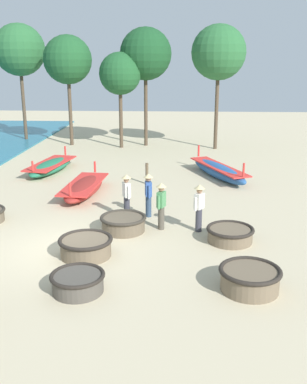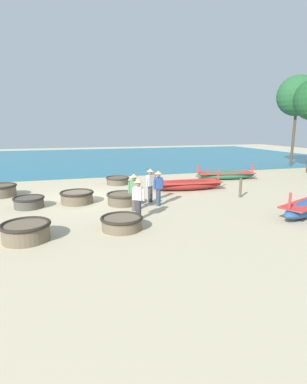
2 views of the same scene
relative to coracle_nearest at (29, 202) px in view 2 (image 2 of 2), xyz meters
name	(u,v)px [view 2 (image 2 of 2)]	position (x,y,z in m)	size (l,w,h in m)	color
ground_plane	(87,199)	(-1.03, 2.72, -0.27)	(80.00, 80.00, 0.00)	#C6B793
sea	(107,158)	(-21.42, 6.72, -0.22)	(28.00, 52.00, 0.10)	teal
coracle_nearest	(29,202)	(0.00, 0.00, 0.00)	(1.41, 1.41, 0.51)	#4C473F
coracle_weathered	(123,198)	(0.66, 4.30, 0.02)	(1.60, 1.60, 0.55)	brown
coracle_beside_post	(1,190)	(-2.93, -1.65, 0.07)	(1.61, 1.61, 0.64)	brown
coracle_far_right	(122,222)	(4.24, 3.53, -0.01)	(1.56, 1.56, 0.49)	brown
coracle_front_left	(26,231)	(4.38, 0.31, 0.05)	(1.61, 1.61, 0.61)	brown
coracle_upturned	(77,197)	(-0.22, 2.18, 0.04)	(1.64, 1.64, 0.59)	brown
coracle_center	(118,180)	(-4.53, 4.97, -0.01)	(1.52, 1.52, 0.48)	brown
long_boat_ochre_hull	(187,185)	(-1.57, 8.63, 0.03)	(1.60, 4.37, 1.05)	maroon
long_boat_red_hull	(225,175)	(-4.18, 12.70, 0.02)	(1.96, 4.52, 1.01)	#237551
fisherman_standing_left	(158,186)	(1.44, 5.83, 0.68)	(0.36, 0.52, 1.67)	#2D425B
fisherman_crouching	(138,196)	(3.26, 4.41, 0.68)	(0.38, 0.44, 1.67)	#383842
fisherman_by_coracle	(134,190)	(1.96, 4.54, 0.68)	(0.36, 0.50, 1.67)	#4C473D
fisherman_standing_right	(150,183)	(0.64, 5.68, 0.68)	(0.36, 0.48, 1.67)	#383842
mooring_post_inland	(240,188)	(1.07, 10.52, 0.23)	(0.14, 0.14, 1.02)	brown
tree_center	(297,96)	(-8.67, 22.31, 6.12)	(3.61, 3.61, 8.22)	#4C3D2D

